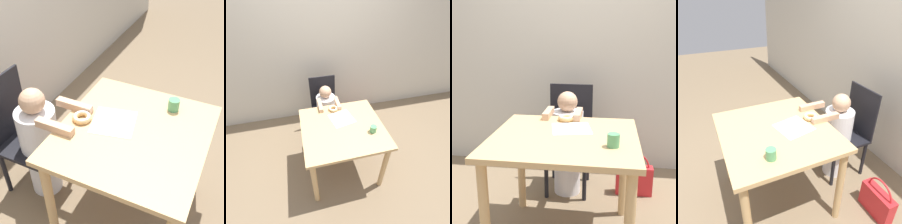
% 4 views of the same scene
% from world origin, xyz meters
% --- Properties ---
extents(ground_plane, '(12.00, 12.00, 0.00)m').
position_xyz_m(ground_plane, '(0.00, 0.00, 0.00)').
color(ground_plane, '#7A664C').
extents(dining_table, '(0.94, 0.88, 0.78)m').
position_xyz_m(dining_table, '(0.00, 0.00, 0.65)').
color(dining_table, tan).
rests_on(dining_table, ground_plane).
extents(chair, '(0.40, 0.44, 0.94)m').
position_xyz_m(chair, '(-0.07, 0.81, 0.48)').
color(chair, black).
rests_on(chair, ground_plane).
extents(child_figure, '(0.28, 0.51, 0.93)m').
position_xyz_m(child_figure, '(-0.07, 0.67, 0.46)').
color(child_figure, white).
rests_on(child_figure, ground_plane).
extents(donut, '(0.12, 0.12, 0.04)m').
position_xyz_m(donut, '(-0.03, 0.33, 0.80)').
color(donut, tan).
rests_on(donut, dining_table).
extents(napkin, '(0.31, 0.31, 0.00)m').
position_xyz_m(napkin, '(0.03, 0.14, 0.78)').
color(napkin, white).
rests_on(napkin, dining_table).
extents(handbag, '(0.32, 0.10, 0.39)m').
position_xyz_m(handbag, '(0.52, 0.72, 0.14)').
color(handbag, red).
rests_on(handbag, ground_plane).
extents(cup, '(0.07, 0.07, 0.08)m').
position_xyz_m(cup, '(0.31, -0.15, 0.82)').
color(cup, '#519E66').
rests_on(cup, dining_table).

